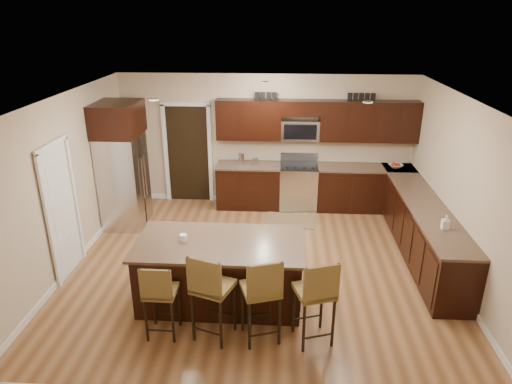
# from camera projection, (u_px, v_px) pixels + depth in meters

# --- Properties ---
(floor) EXTENTS (6.00, 6.00, 0.00)m
(floor) POSITION_uv_depth(u_px,v_px,m) (259.00, 267.00, 7.37)
(floor) COLOR brown
(floor) RESTS_ON ground
(ceiling) EXTENTS (6.00, 6.00, 0.00)m
(ceiling) POSITION_uv_depth(u_px,v_px,m) (259.00, 99.00, 6.37)
(ceiling) COLOR silver
(ceiling) RESTS_ON wall_back
(wall_back) EXTENTS (6.00, 0.00, 6.00)m
(wall_back) POSITION_uv_depth(u_px,v_px,m) (266.00, 140.00, 9.42)
(wall_back) COLOR #C0AA8B
(wall_back) RESTS_ON floor
(wall_left) EXTENTS (0.00, 5.50, 5.50)m
(wall_left) POSITION_uv_depth(u_px,v_px,m) (66.00, 185.00, 7.04)
(wall_left) COLOR #C0AA8B
(wall_left) RESTS_ON floor
(wall_right) EXTENTS (0.00, 5.50, 5.50)m
(wall_right) POSITION_uv_depth(u_px,v_px,m) (463.00, 194.00, 6.70)
(wall_right) COLOR #C0AA8B
(wall_right) RESTS_ON floor
(base_cabinets) EXTENTS (4.02, 3.96, 0.92)m
(base_cabinets) POSITION_uv_depth(u_px,v_px,m) (366.00, 207.00, 8.44)
(base_cabinets) COLOR black
(base_cabinets) RESTS_ON floor
(upper_cabinets) EXTENTS (4.00, 0.33, 0.80)m
(upper_cabinets) POSITION_uv_depth(u_px,v_px,m) (319.00, 120.00, 9.02)
(upper_cabinets) COLOR black
(upper_cabinets) RESTS_ON wall_back
(range) EXTENTS (0.76, 0.64, 1.11)m
(range) POSITION_uv_depth(u_px,v_px,m) (298.00, 186.00, 9.43)
(range) COLOR silver
(range) RESTS_ON floor
(microwave) EXTENTS (0.76, 0.31, 0.40)m
(microwave) POSITION_uv_depth(u_px,v_px,m) (300.00, 130.00, 9.15)
(microwave) COLOR silver
(microwave) RESTS_ON upper_cabinets
(doorway) EXTENTS (0.85, 0.03, 2.06)m
(doorway) POSITION_uv_depth(u_px,v_px,m) (188.00, 154.00, 9.62)
(doorway) COLOR black
(doorway) RESTS_ON floor
(pantry_door) EXTENTS (0.03, 0.80, 2.04)m
(pantry_door) POSITION_uv_depth(u_px,v_px,m) (61.00, 212.00, 6.89)
(pantry_door) COLOR white
(pantry_door) RESTS_ON floor
(letter_decor) EXTENTS (2.20, 0.03, 0.15)m
(letter_decor) POSITION_uv_depth(u_px,v_px,m) (313.00, 96.00, 8.86)
(letter_decor) COLOR black
(letter_decor) RESTS_ON upper_cabinets
(island) EXTENTS (2.31, 1.21, 0.92)m
(island) POSITION_uv_depth(u_px,v_px,m) (221.00, 273.00, 6.40)
(island) COLOR black
(island) RESTS_ON floor
(stool_left) EXTENTS (0.39, 0.39, 1.04)m
(stool_left) POSITION_uv_depth(u_px,v_px,m) (159.00, 293.00, 5.57)
(stool_left) COLOR brown
(stool_left) RESTS_ON floor
(stool_mid) EXTENTS (0.57, 0.57, 1.20)m
(stool_mid) POSITION_uv_depth(u_px,v_px,m) (210.00, 288.00, 5.49)
(stool_mid) COLOR brown
(stool_mid) RESTS_ON floor
(stool_right) EXTENTS (0.55, 0.55, 1.17)m
(stool_right) POSITION_uv_depth(u_px,v_px,m) (262.00, 291.00, 5.46)
(stool_right) COLOR brown
(stool_right) RESTS_ON floor
(refrigerator) EXTENTS (0.79, 0.94, 2.35)m
(refrigerator) POSITION_uv_depth(u_px,v_px,m) (122.00, 164.00, 8.43)
(refrigerator) COLOR silver
(refrigerator) RESTS_ON floor
(floor_mat) EXTENTS (1.05, 0.77, 0.01)m
(floor_mat) POSITION_uv_depth(u_px,v_px,m) (290.00, 220.00, 8.99)
(floor_mat) COLOR brown
(floor_mat) RESTS_ON floor
(fruit_bowl) EXTENTS (0.33, 0.33, 0.07)m
(fruit_bowl) POSITION_uv_depth(u_px,v_px,m) (395.00, 166.00, 9.14)
(fruit_bowl) COLOR silver
(fruit_bowl) RESTS_ON base_cabinets
(soap_bottle) EXTENTS (0.10, 0.10, 0.22)m
(soap_bottle) POSITION_uv_depth(u_px,v_px,m) (446.00, 222.00, 6.54)
(soap_bottle) COLOR #B2B2B2
(soap_bottle) RESTS_ON base_cabinets
(canister_tall) EXTENTS (0.12, 0.12, 0.23)m
(canister_tall) POSITION_uv_depth(u_px,v_px,m) (241.00, 159.00, 9.29)
(canister_tall) COLOR silver
(canister_tall) RESTS_ON base_cabinets
(canister_short) EXTENTS (0.11, 0.11, 0.14)m
(canister_short) POSITION_uv_depth(u_px,v_px,m) (255.00, 161.00, 9.29)
(canister_short) COLOR silver
(canister_short) RESTS_ON base_cabinets
(island_jar) EXTENTS (0.10, 0.10, 0.10)m
(island_jar) POSITION_uv_depth(u_px,v_px,m) (183.00, 238.00, 6.22)
(island_jar) COLOR white
(island_jar) RESTS_ON island
(stool_extra) EXTENTS (0.55, 0.55, 1.17)m
(stool_extra) POSITION_uv_depth(u_px,v_px,m) (317.00, 293.00, 5.43)
(stool_extra) COLOR brown
(stool_extra) RESTS_ON floor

